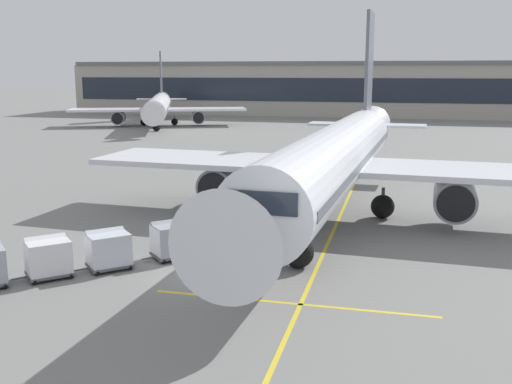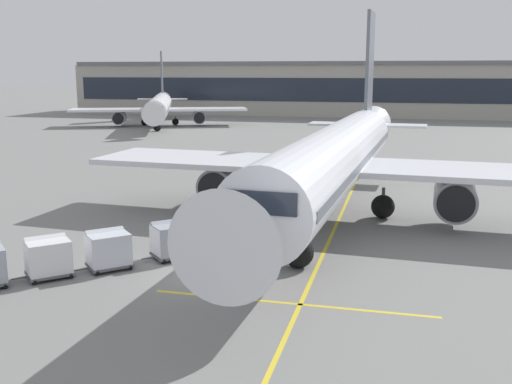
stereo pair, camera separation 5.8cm
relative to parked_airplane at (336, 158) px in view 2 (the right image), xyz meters
name	(u,v)px [view 2 (the right image)]	position (x,y,z in m)	size (l,w,h in m)	color
ground_plane	(200,276)	(-4.84, -12.84, -3.94)	(600.00, 600.00, 0.00)	slate
parked_airplane	(336,158)	(0.00, 0.00, 0.00)	(32.70, 43.03, 14.58)	silver
belt_loader	(232,232)	(-4.67, -7.93, -3.10)	(5.11, 4.17, 2.80)	silver
baggage_cart_lead	(172,239)	(-7.14, -10.48, -2.94)	(2.55, 2.54, 1.91)	#515156
baggage_cart_second	(108,249)	(-9.51, -12.82, -2.94)	(2.55, 2.54, 1.91)	#515156
baggage_cart_third	(48,257)	(-11.65, -14.61, -2.94)	(2.55, 2.54, 1.91)	#515156
ground_crew_by_loader	(214,227)	(-5.80, -7.63, -2.94)	(0.44, 0.44, 1.74)	#514C42
ground_crew_by_carts	(238,232)	(-4.23, -8.26, -2.94)	(0.35, 0.55, 1.74)	#514C42
safety_cone_engine_keepout	(234,215)	(-6.26, -2.11, -3.64)	(0.53, 0.53, 0.61)	black
safety_cone_wingtip	(242,208)	(-6.22, -0.11, -3.59)	(0.64, 0.64, 0.72)	black
safety_cone_nose_mark	(197,224)	(-7.73, -4.97, -3.57)	(0.66, 0.66, 0.75)	black
apron_guidance_line_lead_in	(338,221)	(0.33, -0.73, -3.93)	(0.20, 110.00, 0.01)	yellow
apron_guidance_line_stop_bar	(291,304)	(-0.04, -15.07, -3.93)	(12.00, 0.20, 0.01)	yellow
terminal_building	(346,89)	(-8.26, 92.20, 1.66)	(119.19, 16.95, 11.30)	#A8A399
distant_airplane	(159,107)	(-37.15, 58.71, -0.66)	(30.34, 38.12, 13.13)	white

